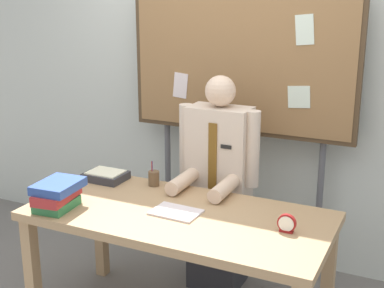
{
  "coord_description": "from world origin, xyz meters",
  "views": [
    {
      "loc": [
        1.24,
        -2.42,
        1.94
      ],
      "look_at": [
        0.0,
        0.18,
        1.11
      ],
      "focal_mm": 49.32,
      "sensor_mm": 36.0,
      "label": 1
    }
  ],
  "objects_px": {
    "book_stack": "(57,194)",
    "paper_tray": "(106,176)",
    "open_notebook": "(176,212)",
    "desk": "(179,227)",
    "pen_holder": "(154,178)",
    "bulletin_board": "(240,64)",
    "desk_clock": "(287,224)",
    "person": "(218,192)"
  },
  "relations": [
    {
      "from": "book_stack",
      "to": "paper_tray",
      "type": "xyz_separation_m",
      "value": [
        -0.03,
        0.51,
        -0.06
      ]
    },
    {
      "from": "book_stack",
      "to": "open_notebook",
      "type": "height_order",
      "value": "book_stack"
    },
    {
      "from": "paper_tray",
      "to": "desk",
      "type": "bearing_deg",
      "value": -21.61
    },
    {
      "from": "desk",
      "to": "open_notebook",
      "type": "distance_m",
      "value": 0.1
    },
    {
      "from": "pen_holder",
      "to": "paper_tray",
      "type": "height_order",
      "value": "pen_holder"
    },
    {
      "from": "book_stack",
      "to": "paper_tray",
      "type": "height_order",
      "value": "book_stack"
    },
    {
      "from": "open_notebook",
      "to": "paper_tray",
      "type": "distance_m",
      "value": 0.72
    },
    {
      "from": "book_stack",
      "to": "paper_tray",
      "type": "relative_size",
      "value": 1.17
    },
    {
      "from": "paper_tray",
      "to": "bulletin_board",
      "type": "bearing_deg",
      "value": 45.11
    },
    {
      "from": "bulletin_board",
      "to": "paper_tray",
      "type": "bearing_deg",
      "value": -134.89
    },
    {
      "from": "open_notebook",
      "to": "paper_tray",
      "type": "height_order",
      "value": "paper_tray"
    },
    {
      "from": "desk",
      "to": "book_stack",
      "type": "xyz_separation_m",
      "value": [
        -0.64,
        -0.25,
        0.17
      ]
    },
    {
      "from": "book_stack",
      "to": "open_notebook",
      "type": "bearing_deg",
      "value": 19.69
    },
    {
      "from": "bulletin_board",
      "to": "desk_clock",
      "type": "distance_m",
      "value": 1.29
    },
    {
      "from": "bulletin_board",
      "to": "paper_tray",
      "type": "height_order",
      "value": "bulletin_board"
    },
    {
      "from": "desk",
      "to": "person",
      "type": "xyz_separation_m",
      "value": [
        0.0,
        0.58,
        0.0
      ]
    },
    {
      "from": "pen_holder",
      "to": "open_notebook",
      "type": "bearing_deg",
      "value": -45.12
    },
    {
      "from": "desk",
      "to": "pen_holder",
      "type": "xyz_separation_m",
      "value": [
        -0.33,
        0.31,
        0.14
      ]
    },
    {
      "from": "person",
      "to": "pen_holder",
      "type": "relative_size",
      "value": 9.03
    },
    {
      "from": "desk",
      "to": "bulletin_board",
      "type": "relative_size",
      "value": 0.85
    },
    {
      "from": "book_stack",
      "to": "desk",
      "type": "bearing_deg",
      "value": 21.12
    },
    {
      "from": "paper_tray",
      "to": "pen_holder",
      "type": "bearing_deg",
      "value": 7.37
    },
    {
      "from": "open_notebook",
      "to": "pen_holder",
      "type": "bearing_deg",
      "value": 134.88
    },
    {
      "from": "bulletin_board",
      "to": "book_stack",
      "type": "bearing_deg",
      "value": -118.47
    },
    {
      "from": "desk_clock",
      "to": "paper_tray",
      "type": "relative_size",
      "value": 0.38
    },
    {
      "from": "pen_holder",
      "to": "bulletin_board",
      "type": "bearing_deg",
      "value": 62.1
    },
    {
      "from": "open_notebook",
      "to": "paper_tray",
      "type": "relative_size",
      "value": 1.02
    },
    {
      "from": "book_stack",
      "to": "open_notebook",
      "type": "relative_size",
      "value": 1.14
    },
    {
      "from": "person",
      "to": "open_notebook",
      "type": "xyz_separation_m",
      "value": [
        -0.01,
        -0.6,
        0.09
      ]
    },
    {
      "from": "pen_holder",
      "to": "person",
      "type": "bearing_deg",
      "value": 39.16
    },
    {
      "from": "desk",
      "to": "open_notebook",
      "type": "height_order",
      "value": "open_notebook"
    },
    {
      "from": "person",
      "to": "book_stack",
      "type": "xyz_separation_m",
      "value": [
        -0.64,
        -0.83,
        0.17
      ]
    },
    {
      "from": "book_stack",
      "to": "pen_holder",
      "type": "height_order",
      "value": "pen_holder"
    },
    {
      "from": "person",
      "to": "pen_holder",
      "type": "xyz_separation_m",
      "value": [
        -0.33,
        -0.27,
        0.13
      ]
    },
    {
      "from": "book_stack",
      "to": "paper_tray",
      "type": "distance_m",
      "value": 0.52
    },
    {
      "from": "desk_clock",
      "to": "pen_holder",
      "type": "distance_m",
      "value": 0.99
    },
    {
      "from": "bulletin_board",
      "to": "book_stack",
      "type": "height_order",
      "value": "bulletin_board"
    },
    {
      "from": "open_notebook",
      "to": "bulletin_board",
      "type": "bearing_deg",
      "value": 89.67
    },
    {
      "from": "open_notebook",
      "to": "pen_holder",
      "type": "distance_m",
      "value": 0.46
    },
    {
      "from": "open_notebook",
      "to": "desk_clock",
      "type": "distance_m",
      "value": 0.62
    },
    {
      "from": "pen_holder",
      "to": "desk_clock",
      "type": "bearing_deg",
      "value": -17.36
    },
    {
      "from": "desk",
      "to": "book_stack",
      "type": "distance_m",
      "value": 0.71
    }
  ]
}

